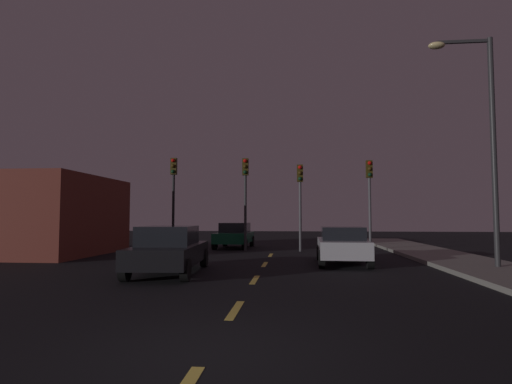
# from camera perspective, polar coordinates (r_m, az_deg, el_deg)

# --- Properties ---
(ground_plane) EXTENTS (80.00, 80.00, 0.00)m
(ground_plane) POSITION_cam_1_polar(r_m,az_deg,el_deg) (12.45, 0.10, -11.74)
(ground_plane) COLOR black
(lane_stripe_second) EXTENTS (0.16, 1.60, 0.01)m
(lane_stripe_second) POSITION_cam_1_polar(r_m,az_deg,el_deg) (8.14, -2.91, -16.10)
(lane_stripe_second) COLOR #EACC4C
(lane_stripe_second) RESTS_ON ground_plane
(lane_stripe_third) EXTENTS (0.16, 1.60, 0.01)m
(lane_stripe_third) POSITION_cam_1_polar(r_m,az_deg,el_deg) (11.86, -0.17, -12.13)
(lane_stripe_third) COLOR #EACC4C
(lane_stripe_third) RESTS_ON ground_plane
(lane_stripe_fourth) EXTENTS (0.16, 1.60, 0.01)m
(lane_stripe_fourth) POSITION_cam_1_polar(r_m,az_deg,el_deg) (15.61, 1.22, -10.06)
(lane_stripe_fourth) COLOR #EACC4C
(lane_stripe_fourth) RESTS_ON ground_plane
(lane_stripe_fifth) EXTENTS (0.16, 1.60, 0.01)m
(lane_stripe_fifth) POSITION_cam_1_polar(r_m,az_deg,el_deg) (19.38, 2.06, -8.78)
(lane_stripe_fifth) COLOR #EACC4C
(lane_stripe_fifth) RESTS_ON ground_plane
(traffic_signal_far_left) EXTENTS (0.32, 0.38, 4.99)m
(traffic_signal_far_left) POSITION_cam_1_polar(r_m,az_deg,el_deg) (22.53, -11.45, 0.89)
(traffic_signal_far_left) COLOR black
(traffic_signal_far_left) RESTS_ON ground_plane
(traffic_signal_center_left) EXTENTS (0.32, 0.38, 4.91)m
(traffic_signal_center_left) POSITION_cam_1_polar(r_m,az_deg,el_deg) (21.71, -1.50, 0.86)
(traffic_signal_center_left) COLOR #2D2D30
(traffic_signal_center_left) RESTS_ON ground_plane
(traffic_signal_center_right) EXTENTS (0.32, 0.38, 4.54)m
(traffic_signal_center_right) POSITION_cam_1_polar(r_m,az_deg,el_deg) (21.53, 6.17, 0.27)
(traffic_signal_center_right) COLOR #4C4C51
(traffic_signal_center_right) RESTS_ON ground_plane
(traffic_signal_far_right) EXTENTS (0.32, 0.38, 4.72)m
(traffic_signal_far_right) POSITION_cam_1_polar(r_m,az_deg,el_deg) (21.88, 15.57, 0.62)
(traffic_signal_far_right) COLOR #4C4C51
(traffic_signal_far_right) RESTS_ON ground_plane
(car_stopped_ahead) EXTENTS (1.97, 3.91, 1.41)m
(car_stopped_ahead) POSITION_cam_1_polar(r_m,az_deg,el_deg) (15.95, 11.96, -7.23)
(car_stopped_ahead) COLOR silver
(car_stopped_ahead) RESTS_ON ground_plane
(car_adjacent_lane) EXTENTS (2.19, 4.62, 1.50)m
(car_adjacent_lane) POSITION_cam_1_polar(r_m,az_deg,el_deg) (13.33, -12.00, -7.85)
(car_adjacent_lane) COLOR black
(car_adjacent_lane) RESTS_ON ground_plane
(car_oncoming_far) EXTENTS (2.04, 3.88, 1.45)m
(car_oncoming_far) POSITION_cam_1_polar(r_m,az_deg,el_deg) (23.92, -3.03, -6.03)
(car_oncoming_far) COLOR #0F4C2D
(car_oncoming_far) RESTS_ON ground_plane
(street_lamp_right) EXTENTS (2.12, 0.36, 7.89)m
(street_lamp_right) POSITION_cam_1_polar(r_m,az_deg,el_deg) (15.88, 29.15, 7.59)
(street_lamp_right) COLOR #2D2D30
(street_lamp_right) RESTS_ON ground_plane
(storefront_left) EXTENTS (5.32, 6.79, 3.71)m
(storefront_left) POSITION_cam_1_polar(r_m,az_deg,el_deg) (21.98, -27.08, -2.95)
(storefront_left) COLOR maroon
(storefront_left) RESTS_ON ground_plane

